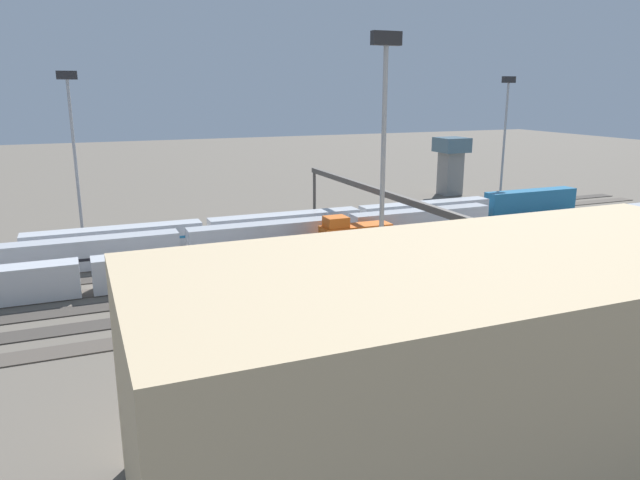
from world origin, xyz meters
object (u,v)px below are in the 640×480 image
at_px(train_on_track_2, 346,220).
at_px(train_on_track_6, 575,233).
at_px(light_mast_0, 72,132).
at_px(control_tower, 451,161).
at_px(train_on_track_4, 354,236).
at_px(maintenance_shed, 481,368).
at_px(light_mast_1, 384,143).
at_px(signal_gantry, 374,194).
at_px(train_on_track_5, 382,244).
at_px(light_mast_2, 506,122).
at_px(train_on_track_3, 271,236).

height_order(train_on_track_2, train_on_track_6, train_on_track_6).
xyz_separation_m(train_on_track_2, train_on_track_6, (-26.33, 20.00, 0.07)).
xyz_separation_m(light_mast_0, control_tower, (-73.33, -11.29, -8.68)).
relative_size(train_on_track_4, maintenance_shed, 0.26).
bearing_deg(light_mast_1, signal_gantry, -115.97).
height_order(maintenance_shed, control_tower, maintenance_shed).
bearing_deg(train_on_track_5, signal_gantry, -105.01).
bearing_deg(light_mast_2, control_tower, -70.84).
relative_size(light_mast_1, maintenance_shed, 0.70).
xyz_separation_m(maintenance_shed, control_tower, (-53.27, -80.68, 0.46)).
height_order(train_on_track_2, light_mast_2, light_mast_2).
distance_m(light_mast_0, signal_gantry, 44.53).
xyz_separation_m(train_on_track_3, light_mast_2, (-53.17, -17.27, 13.68)).
distance_m(signal_gantry, maintenance_shed, 50.02).
height_order(signal_gantry, control_tower, control_tower).
distance_m(train_on_track_2, train_on_track_6, 33.07).
bearing_deg(light_mast_2, train_on_track_5, 33.54).
height_order(train_on_track_4, signal_gantry, signal_gantry).
relative_size(train_on_track_5, control_tower, 9.97).
height_order(light_mast_2, control_tower, light_mast_2).
height_order(train_on_track_5, signal_gantry, signal_gantry).
bearing_deg(train_on_track_2, light_mast_2, -162.66).
height_order(light_mast_1, maintenance_shed, light_mast_1).
bearing_deg(signal_gantry, light_mast_1, 64.03).
bearing_deg(train_on_track_5, light_mast_0, -37.24).
relative_size(train_on_track_2, light_mast_2, 3.75).
bearing_deg(light_mast_0, signal_gantry, 149.04).
height_order(train_on_track_4, light_mast_2, light_mast_2).
distance_m(train_on_track_2, train_on_track_4, 10.59).
height_order(train_on_track_3, light_mast_1, light_mast_1).
bearing_deg(light_mast_1, light_mast_2, -138.19).
bearing_deg(train_on_track_4, train_on_track_2, -109.21).
bearing_deg(train_on_track_5, control_tower, -133.70).
bearing_deg(train_on_track_3, control_tower, -149.61).
xyz_separation_m(light_mast_2, maintenance_shed, (57.29, 69.11, -9.06)).
height_order(light_mast_0, light_mast_2, light_mast_0).
distance_m(train_on_track_6, signal_gantry, 29.19).
distance_m(train_on_track_4, train_on_track_3, 11.55).
bearing_deg(light_mast_2, train_on_track_3, 17.99).
bearing_deg(light_mast_2, train_on_track_2, 17.34).
height_order(train_on_track_2, control_tower, control_tower).
bearing_deg(train_on_track_2, train_on_track_4, 70.79).
distance_m(train_on_track_2, control_tower, 42.85).
distance_m(train_on_track_5, light_mast_2, 51.20).
xyz_separation_m(light_mast_2, control_tower, (4.02, -11.57, -8.59)).
distance_m(train_on_track_2, train_on_track_3, 14.77).
relative_size(train_on_track_6, light_mast_2, 0.41).
xyz_separation_m(light_mast_2, signal_gantry, (39.78, 22.27, -7.87)).
bearing_deg(train_on_track_2, light_mast_1, 70.35).
bearing_deg(light_mast_2, signal_gantry, 29.23).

